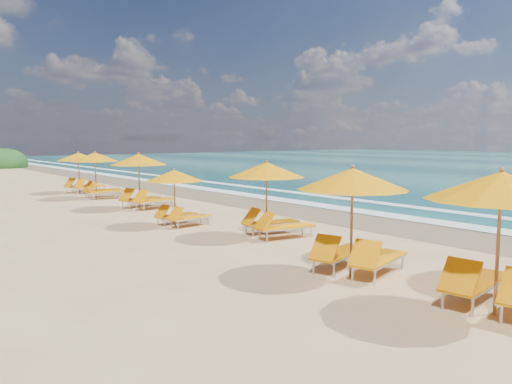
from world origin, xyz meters
name	(u,v)px	position (x,y,z in m)	size (l,w,h in m)	color
ground	(256,224)	(0.00, 0.00, 0.00)	(160.00, 160.00, 0.00)	tan
wet_sand	(329,214)	(4.00, 0.00, 0.01)	(4.00, 160.00, 0.01)	#816D4D
surf_foam	(370,208)	(6.70, 0.00, 0.03)	(4.00, 160.00, 0.01)	white
station_1	(503,232)	(-2.47, -10.21, 1.51)	(3.11, 2.94, 2.69)	olive
station_2	(356,213)	(-2.55, -6.86, 1.45)	(3.21, 3.10, 2.59)	olive
station_3	(272,194)	(-1.15, -2.24, 1.40)	(3.03, 2.90, 2.50)	olive
station_4	(178,194)	(-2.46, 1.45, 1.19)	(2.44, 2.30, 2.12)	olive
station_5	(143,177)	(-1.46, 6.38, 1.44)	(3.14, 3.02, 2.56)	olive
station_6	(99,172)	(-1.48, 11.44, 1.41)	(2.89, 2.72, 2.52)	olive
station_7	(82,170)	(-1.27, 14.67, 1.36)	(3.06, 2.98, 2.43)	olive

